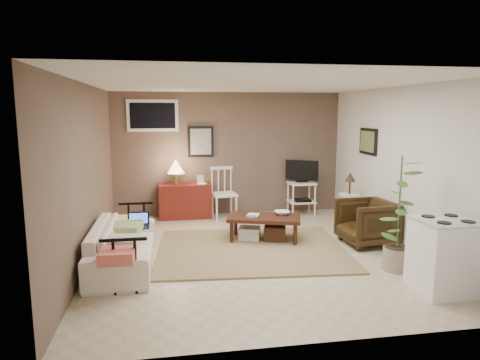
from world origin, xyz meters
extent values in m
plane|color=#C1B293|center=(0.00, 0.00, 0.00)|extent=(5.00, 5.00, 0.00)
cube|color=black|center=(-0.55, 2.48, 1.45)|extent=(0.50, 0.03, 0.60)
cube|color=black|center=(2.23, 1.05, 1.52)|extent=(0.03, 0.60, 0.45)
cube|color=white|center=(-1.45, 2.48, 1.95)|extent=(0.96, 0.03, 0.60)
cube|color=#948356|center=(0.00, 0.11, 0.01)|extent=(2.90, 2.39, 0.03)
cube|color=#3D1910|center=(0.29, 0.53, 0.37)|extent=(1.25, 0.89, 0.06)
cylinder|color=#3D1910|center=(-0.24, 0.47, 0.18)|extent=(0.06, 0.06, 0.36)
cylinder|color=#3D1910|center=(0.69, 0.18, 0.18)|extent=(0.06, 0.06, 0.36)
cylinder|color=#3D1910|center=(-0.11, 0.89, 0.18)|extent=(0.06, 0.06, 0.36)
cylinder|color=#3D1910|center=(0.82, 0.59, 0.18)|extent=(0.06, 0.06, 0.36)
cube|color=black|center=(0.08, 0.50, 0.42)|extent=(0.15, 0.09, 0.02)
cube|color=#482A19|center=(0.45, 0.48, 0.13)|extent=(0.40, 0.37, 0.24)
cube|color=silver|center=(0.06, 0.60, 0.11)|extent=(0.40, 0.37, 0.21)
imported|color=silver|center=(-1.80, -0.21, 0.38)|extent=(0.57, 1.94, 0.76)
cube|color=black|center=(-1.61, 0.07, 0.44)|extent=(0.30, 0.21, 0.01)
cube|color=black|center=(-1.61, 0.18, 0.54)|extent=(0.30, 0.01, 0.19)
cube|color=#386BFC|center=(-1.61, 0.17, 0.54)|extent=(0.25, 0.00, 0.15)
cube|color=maroon|center=(-0.88, 2.27, 0.33)|extent=(0.99, 0.44, 0.66)
cylinder|color=olive|center=(-1.04, 2.23, 0.77)|extent=(0.11, 0.11, 0.22)
cone|color=beige|center=(-1.04, 2.23, 1.01)|extent=(0.33, 0.33, 0.26)
cube|color=tan|center=(-0.58, 2.29, 0.74)|extent=(0.13, 0.02, 0.16)
cube|color=white|center=(-0.14, 2.12, 0.46)|extent=(0.49, 0.49, 0.04)
cylinder|color=white|center=(-0.31, 1.90, 0.22)|extent=(0.04, 0.04, 0.44)
cylinder|color=white|center=(0.07, 1.95, 0.22)|extent=(0.04, 0.04, 0.44)
cylinder|color=white|center=(-0.36, 2.28, 0.22)|extent=(0.04, 0.04, 0.44)
cylinder|color=white|center=(0.02, 2.33, 0.22)|extent=(0.04, 0.04, 0.44)
cube|color=white|center=(-0.17, 2.31, 0.95)|extent=(0.44, 0.10, 0.06)
cube|color=white|center=(1.40, 2.15, 0.63)|extent=(0.51, 0.42, 0.04)
cube|color=white|center=(1.40, 2.15, 0.26)|extent=(0.51, 0.42, 0.03)
cylinder|color=white|center=(1.18, 1.98, 0.32)|extent=(0.03, 0.03, 0.65)
cylinder|color=white|center=(1.63, 1.98, 0.32)|extent=(0.03, 0.03, 0.65)
cylinder|color=white|center=(1.18, 2.33, 0.32)|extent=(0.03, 0.03, 0.65)
cylinder|color=white|center=(1.63, 2.33, 0.32)|extent=(0.03, 0.03, 0.65)
cube|color=black|center=(1.40, 2.15, 0.68)|extent=(0.23, 0.13, 0.03)
cube|color=black|center=(1.40, 2.15, 0.89)|extent=(0.58, 0.37, 0.39)
cube|color=#CA854E|center=(1.40, 2.15, 0.89)|extent=(0.48, 0.29, 0.32)
cube|color=black|center=(1.40, 2.11, 0.28)|extent=(0.32, 0.23, 0.09)
cylinder|color=white|center=(1.95, 1.11, 0.01)|extent=(0.26, 0.26, 0.03)
cylinder|color=white|center=(1.95, 1.11, 0.29)|extent=(0.05, 0.05, 0.55)
cylinder|color=white|center=(1.95, 1.11, 0.58)|extent=(0.37, 0.37, 0.03)
cylinder|color=black|center=(1.95, 1.11, 0.72)|extent=(0.03, 0.03, 0.24)
cone|color=#392717|center=(1.95, 1.11, 0.90)|extent=(0.18, 0.18, 0.17)
imported|color=black|center=(1.80, 0.12, 0.38)|extent=(0.75, 0.79, 0.76)
cylinder|color=tan|center=(1.70, -0.96, 0.15)|extent=(0.34, 0.34, 0.30)
cylinder|color=#4C602D|center=(1.70, -0.96, 0.89)|extent=(0.02, 0.02, 1.17)
cube|color=white|center=(1.88, -1.67, 0.41)|extent=(0.63, 0.59, 0.82)
cube|color=silver|center=(1.88, -1.67, 0.83)|extent=(0.65, 0.61, 0.03)
cylinder|color=black|center=(1.73, -1.81, 0.85)|extent=(0.15, 0.15, 0.01)
cylinder|color=black|center=(2.02, -1.81, 0.85)|extent=(0.15, 0.15, 0.01)
cylinder|color=black|center=(1.73, -1.52, 0.85)|extent=(0.15, 0.15, 0.01)
cylinder|color=black|center=(2.02, -1.52, 0.85)|extent=(0.15, 0.15, 0.01)
imported|color=#3D1910|center=(0.59, 0.59, 0.52)|extent=(0.24, 0.09, 0.24)
imported|color=#3D1910|center=(0.03, 0.61, 0.53)|extent=(0.18, 0.08, 0.25)
imported|color=#3D1910|center=(-0.63, 2.19, 0.77)|extent=(0.16, 0.06, 0.21)
camera|label=1|loc=(-1.17, -5.85, 2.03)|focal=32.00mm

